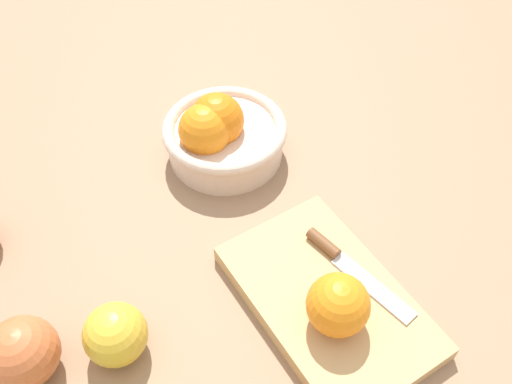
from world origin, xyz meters
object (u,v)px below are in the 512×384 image
(apple_front_right_3, at_px, (115,334))
(apple_front_center, at_px, (24,356))
(cutting_board, at_px, (328,301))
(orange_on_board, at_px, (338,305))
(knife, at_px, (344,262))
(bowl, at_px, (221,134))

(apple_front_right_3, distance_m, apple_front_center, 0.09)
(apple_front_right_3, bearing_deg, cutting_board, 65.21)
(orange_on_board, bearing_deg, apple_front_center, -119.43)
(orange_on_board, relative_size, apple_front_right_3, 0.99)
(cutting_board, bearing_deg, apple_front_right_3, -114.79)
(orange_on_board, distance_m, knife, 0.08)
(apple_front_right_3, bearing_deg, orange_on_board, 57.57)
(knife, xyz_separation_m, apple_front_center, (-0.11, -0.34, 0.01))
(bowl, height_order, cutting_board, bowl)
(apple_front_right_3, bearing_deg, knife, 73.04)
(knife, bearing_deg, bowl, 179.12)
(knife, height_order, apple_front_center, apple_front_center)
(cutting_board, bearing_deg, apple_front_center, -113.93)
(cutting_board, relative_size, knife, 1.61)
(orange_on_board, xyz_separation_m, apple_front_center, (-0.16, -0.28, -0.02))
(bowl, distance_m, apple_front_center, 0.37)
(apple_front_right_3, relative_size, apple_front_center, 0.90)
(cutting_board, distance_m, apple_front_center, 0.33)
(bowl, height_order, knife, bowl)
(cutting_board, xyz_separation_m, apple_front_center, (-0.13, -0.30, 0.03))
(cutting_board, distance_m, orange_on_board, 0.06)
(bowl, xyz_separation_m, apple_front_center, (0.14, -0.34, -0.00))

